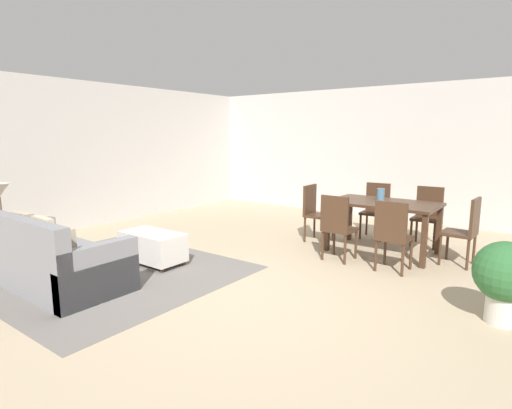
{
  "coord_description": "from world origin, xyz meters",
  "views": [
    {
      "loc": [
        2.67,
        -3.38,
        1.73
      ],
      "look_at": [
        -0.5,
        0.83,
        0.82
      ],
      "focal_mm": 28.7,
      "sensor_mm": 36.0,
      "label": 1
    }
  ],
  "objects_px": {
    "dining_chair_near_left": "(337,224)",
    "dining_chair_far_right": "(428,212)",
    "side_table": "(3,231)",
    "dining_table": "(383,208)",
    "book_on_ottoman": "(154,232)",
    "vase_centerpiece": "(381,195)",
    "couch": "(50,260)",
    "dining_chair_far_left": "(376,207)",
    "dining_chair_head_west": "(315,210)",
    "dining_chair_near_right": "(393,232)",
    "ottoman_table": "(152,246)",
    "potted_plant": "(505,276)",
    "dining_chair_head_east": "(466,228)"
  },
  "relations": [
    {
      "from": "ottoman_table",
      "to": "dining_chair_far_right",
      "type": "height_order",
      "value": "dining_chair_far_right"
    },
    {
      "from": "dining_chair_near_left",
      "to": "dining_chair_far_left",
      "type": "relative_size",
      "value": 1.0
    },
    {
      "from": "dining_chair_near_left",
      "to": "vase_centerpiece",
      "type": "height_order",
      "value": "vase_centerpiece"
    },
    {
      "from": "ottoman_table",
      "to": "vase_centerpiece",
      "type": "bearing_deg",
      "value": 47.38
    },
    {
      "from": "dining_chair_head_east",
      "to": "potted_plant",
      "type": "xyz_separation_m",
      "value": [
        0.62,
        -1.63,
        -0.06
      ]
    },
    {
      "from": "dining_table",
      "to": "dining_chair_far_right",
      "type": "xyz_separation_m",
      "value": [
        0.42,
        0.84,
        -0.14
      ]
    },
    {
      "from": "dining_chair_near_left",
      "to": "dining_chair_head_west",
      "type": "height_order",
      "value": "same"
    },
    {
      "from": "dining_chair_near_left",
      "to": "book_on_ottoman",
      "type": "distance_m",
      "value": 2.49
    },
    {
      "from": "dining_chair_near_left",
      "to": "dining_chair_head_west",
      "type": "xyz_separation_m",
      "value": [
        -0.78,
        0.79,
        0.0
      ]
    },
    {
      "from": "dining_chair_far_left",
      "to": "dining_chair_head_east",
      "type": "height_order",
      "value": "same"
    },
    {
      "from": "dining_chair_near_left",
      "to": "potted_plant",
      "type": "distance_m",
      "value": 2.23
    },
    {
      "from": "vase_centerpiece",
      "to": "potted_plant",
      "type": "height_order",
      "value": "vase_centerpiece"
    },
    {
      "from": "dining_chair_head_west",
      "to": "vase_centerpiece",
      "type": "xyz_separation_m",
      "value": [
        1.07,
        0.04,
        0.33
      ]
    },
    {
      "from": "dining_chair_far_right",
      "to": "ottoman_table",
      "type": "bearing_deg",
      "value": -129.89
    },
    {
      "from": "vase_centerpiece",
      "to": "dining_chair_head_west",
      "type": "bearing_deg",
      "value": -178.06
    },
    {
      "from": "dining_chair_near_right",
      "to": "dining_chair_head_east",
      "type": "height_order",
      "value": "same"
    },
    {
      "from": "dining_chair_near_right",
      "to": "vase_centerpiece",
      "type": "relative_size",
      "value": 4.89
    },
    {
      "from": "dining_chair_far_left",
      "to": "dining_chair_head_west",
      "type": "bearing_deg",
      "value": -130.47
    },
    {
      "from": "ottoman_table",
      "to": "dining_chair_far_right",
      "type": "relative_size",
      "value": 0.98
    },
    {
      "from": "dining_chair_near_left",
      "to": "couch",
      "type": "bearing_deg",
      "value": -128.35
    },
    {
      "from": "dining_table",
      "to": "potted_plant",
      "type": "height_order",
      "value": "potted_plant"
    },
    {
      "from": "dining_chair_near_right",
      "to": "couch",
      "type": "bearing_deg",
      "value": -136.86
    },
    {
      "from": "ottoman_table",
      "to": "dining_chair_far_left",
      "type": "distance_m",
      "value": 3.73
    },
    {
      "from": "dining_chair_head_west",
      "to": "vase_centerpiece",
      "type": "distance_m",
      "value": 1.12
    },
    {
      "from": "dining_table",
      "to": "dining_chair_head_west",
      "type": "height_order",
      "value": "dining_chair_head_west"
    },
    {
      "from": "dining_table",
      "to": "book_on_ottoman",
      "type": "bearing_deg",
      "value": -133.29
    },
    {
      "from": "side_table",
      "to": "couch",
      "type": "bearing_deg",
      "value": -0.78
    },
    {
      "from": "couch",
      "to": "vase_centerpiece",
      "type": "xyz_separation_m",
      "value": [
        2.53,
        3.65,
        0.56
      ]
    },
    {
      "from": "book_on_ottoman",
      "to": "potted_plant",
      "type": "xyz_separation_m",
      "value": [
        3.98,
        0.78,
        0.01
      ]
    },
    {
      "from": "dining_chair_far_left",
      "to": "dining_chair_head_west",
      "type": "xyz_separation_m",
      "value": [
        -0.71,
        -0.83,
        0.0
      ]
    },
    {
      "from": "dining_chair_head_west",
      "to": "side_table",
      "type": "bearing_deg",
      "value": -127.08
    },
    {
      "from": "dining_chair_near_left",
      "to": "dining_chair_far_right",
      "type": "distance_m",
      "value": 1.8
    },
    {
      "from": "potted_plant",
      "to": "dining_table",
      "type": "bearing_deg",
      "value": 136.92
    },
    {
      "from": "vase_centerpiece",
      "to": "couch",
      "type": "bearing_deg",
      "value": -124.68
    },
    {
      "from": "dining_chair_near_right",
      "to": "dining_chair_near_left",
      "type": "bearing_deg",
      "value": 178.85
    },
    {
      "from": "dining_table",
      "to": "dining_chair_near_right",
      "type": "distance_m",
      "value": 0.92
    },
    {
      "from": "dining_chair_near_right",
      "to": "vase_centerpiece",
      "type": "bearing_deg",
      "value": 119.75
    },
    {
      "from": "dining_chair_far_left",
      "to": "vase_centerpiece",
      "type": "bearing_deg",
      "value": -65.77
    },
    {
      "from": "couch",
      "to": "dining_chair_head_west",
      "type": "xyz_separation_m",
      "value": [
        1.46,
        3.62,
        0.23
      ]
    },
    {
      "from": "couch",
      "to": "dining_chair_far_left",
      "type": "bearing_deg",
      "value": 64.0
    },
    {
      "from": "dining_chair_near_right",
      "to": "potted_plant",
      "type": "distance_m",
      "value": 1.54
    },
    {
      "from": "side_table",
      "to": "dining_chair_far_left",
      "type": "height_order",
      "value": "dining_chair_far_left"
    },
    {
      "from": "ottoman_table",
      "to": "dining_chair_near_right",
      "type": "height_order",
      "value": "dining_chair_near_right"
    },
    {
      "from": "ottoman_table",
      "to": "dining_chair_far_left",
      "type": "bearing_deg",
      "value": 59.82
    },
    {
      "from": "couch",
      "to": "ottoman_table",
      "type": "xyz_separation_m",
      "value": [
        0.3,
        1.23,
        -0.05
      ]
    },
    {
      "from": "dining_chair_near_right",
      "to": "dining_chair_far_right",
      "type": "height_order",
      "value": "same"
    },
    {
      "from": "side_table",
      "to": "dining_chair_near_right",
      "type": "distance_m",
      "value": 5.1
    },
    {
      "from": "dining_chair_head_east",
      "to": "book_on_ottoman",
      "type": "bearing_deg",
      "value": -144.3
    },
    {
      "from": "side_table",
      "to": "ottoman_table",
      "type": "bearing_deg",
      "value": 37.91
    },
    {
      "from": "side_table",
      "to": "dining_table",
      "type": "distance_m",
      "value": 5.28
    }
  ]
}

